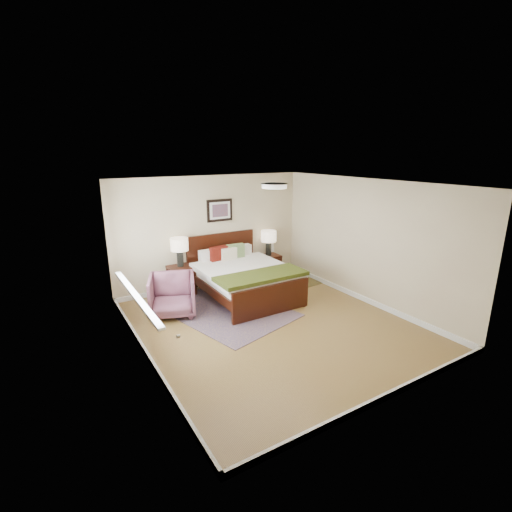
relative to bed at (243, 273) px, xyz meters
The scene contains 18 objects.
floor 1.54m from the bed, 98.00° to the right, with size 5.00×5.00×0.00m, color olive.
back_wall 1.30m from the bed, 100.49° to the left, with size 4.50×0.04×2.50m, color beige.
front_wall 3.99m from the bed, 92.92° to the right, with size 4.50×0.04×2.50m, color beige.
left_wall 2.92m from the bed, 149.87° to the right, with size 0.04×5.00×2.50m, color beige.
right_wall 2.59m from the bed, 34.74° to the right, with size 0.04×5.00×2.50m, color beige.
ceiling 2.43m from the bed, 98.00° to the right, with size 4.50×5.00×0.02m, color white.
window 2.64m from the bed, 163.24° to the right, with size 0.11×2.72×1.32m.
door 4.03m from the bed, 127.46° to the right, with size 0.06×1.00×2.18m.
ceil_fixture 2.40m from the bed, 98.00° to the right, with size 0.44×0.44×0.08m.
bed is the anchor object (origin of this frame).
wall_art 1.58m from the bed, 89.96° to the left, with size 0.62×0.05×0.50m.
nightstand_left 1.34m from the bed, 141.92° to the left, with size 0.53×0.47×0.63m.
nightstand_right 1.47m from the bed, 35.02° to the left, with size 0.55×0.41×0.54m.
lamp_left 1.45m from the bed, 141.20° to the left, with size 0.37×0.37×0.61m.
lamp_right 1.53m from the bed, 35.46° to the left, with size 0.37×0.37×0.61m.
armchair 1.58m from the bed, behind, with size 0.83×0.85×0.78m, color brown.
rug_persian 0.94m from the bed, 147.10° to the right, with size 1.80×2.55×0.01m, color #0F0C3F.
rug_navy 1.73m from the bed, 13.33° to the left, with size 0.88×1.32×0.01m, color black.
Camera 1 is at (-3.40, -5.03, 3.00)m, focal length 26.00 mm.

